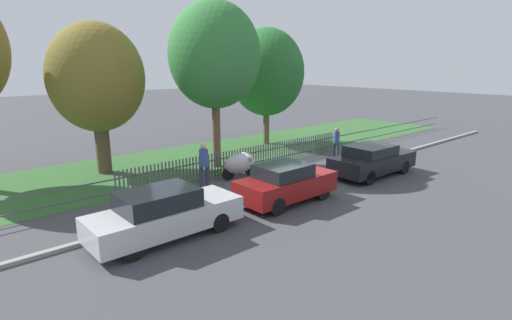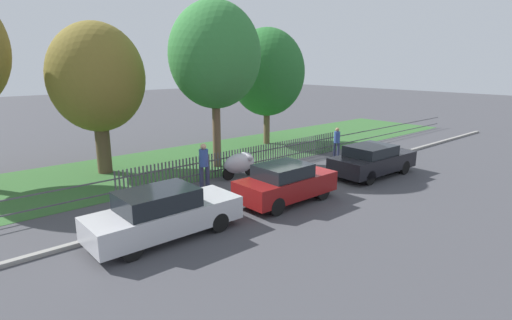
% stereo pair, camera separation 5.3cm
% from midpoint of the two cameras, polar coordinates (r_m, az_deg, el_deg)
% --- Properties ---
extents(ground_plane, '(120.00, 120.00, 0.00)m').
position_cam_midpoint_polar(ground_plane, '(17.07, 5.47, -3.60)').
color(ground_plane, '#424247').
extents(kerb_stone, '(39.70, 0.20, 0.12)m').
position_cam_midpoint_polar(kerb_stone, '(17.12, 5.24, -3.34)').
color(kerb_stone, gray).
rests_on(kerb_stone, ground).
extents(grass_strip, '(39.70, 7.13, 0.01)m').
position_cam_midpoint_polar(grass_strip, '(22.04, -7.34, 0.35)').
color(grass_strip, '#33602D').
rests_on(grass_strip, ground).
extents(park_fence, '(39.70, 0.05, 1.14)m').
position_cam_midpoint_polar(park_fence, '(19.14, -1.40, 0.14)').
color(park_fence, '#4C4C51').
rests_on(park_fence, ground).
extents(parked_car_silver_hatchback, '(4.57, 1.68, 1.51)m').
position_cam_midpoint_polar(parked_car_silver_hatchback, '(12.15, -13.12, -7.45)').
color(parked_car_silver_hatchback, '#BCBCC1').
rests_on(parked_car_silver_hatchback, ground).
extents(parked_car_black_saloon, '(3.92, 1.68, 1.48)m').
position_cam_midpoint_polar(parked_car_black_saloon, '(14.79, 4.18, -3.26)').
color(parked_car_black_saloon, maroon).
rests_on(parked_car_black_saloon, ground).
extents(parked_car_navy_estate, '(4.45, 1.94, 1.44)m').
position_cam_midpoint_polar(parked_car_navy_estate, '(19.03, 16.19, 0.03)').
color(parked_car_navy_estate, black).
rests_on(parked_car_navy_estate, ground).
extents(covered_motorcycle, '(1.83, 0.84, 1.13)m').
position_cam_midpoint_polar(covered_motorcycle, '(17.95, -2.36, -0.42)').
color(covered_motorcycle, black).
rests_on(covered_motorcycle, ground).
extents(tree_behind_motorcycle, '(4.24, 4.24, 6.86)m').
position_cam_midpoint_polar(tree_behind_motorcycle, '(19.60, -21.90, 10.76)').
color(tree_behind_motorcycle, brown).
rests_on(tree_behind_motorcycle, ground).
extents(tree_mid_park, '(4.36, 4.36, 7.92)m').
position_cam_midpoint_polar(tree_mid_park, '(19.50, -6.02, 14.62)').
color(tree_mid_park, brown).
rests_on(tree_mid_park, ground).
extents(tree_far_left, '(4.66, 4.66, 7.16)m').
position_cam_midpoint_polar(tree_far_left, '(25.23, 1.45, 12.39)').
color(tree_far_left, brown).
rests_on(tree_far_left, ground).
extents(pedestrian_near_fence, '(0.47, 0.47, 1.86)m').
position_cam_midpoint_polar(pedestrian_near_fence, '(16.60, -7.55, -0.39)').
color(pedestrian_near_fence, '#2D3351').
rests_on(pedestrian_near_fence, ground).
extents(pedestrian_by_lamp, '(0.38, 0.38, 1.63)m').
position_cam_midpoint_polar(pedestrian_by_lamp, '(22.30, 11.35, 2.76)').
color(pedestrian_by_lamp, '#2D3351').
rests_on(pedestrian_by_lamp, ground).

